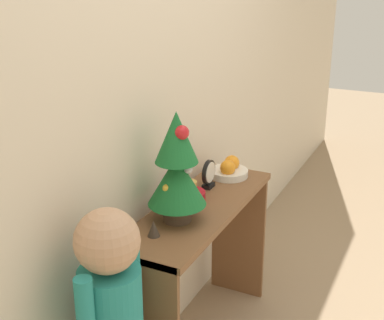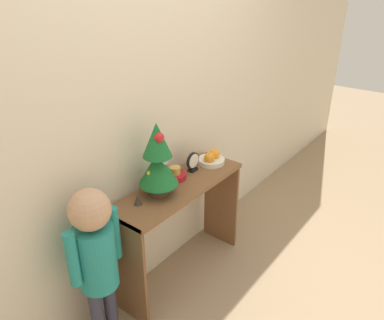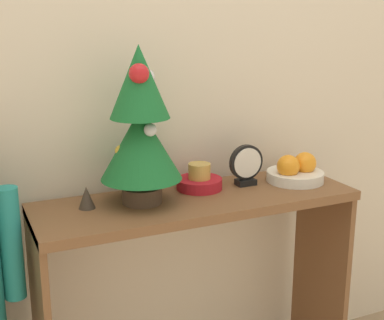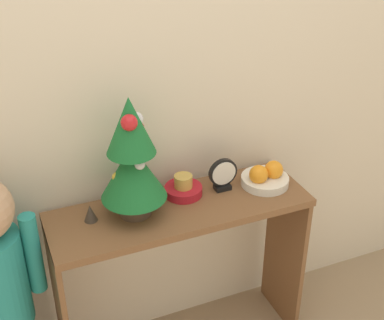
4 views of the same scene
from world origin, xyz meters
name	(u,v)px [view 1 (image 1 of 4)]	position (x,y,z in m)	size (l,w,h in m)	color
back_wall	(156,89)	(0.00, 0.37, 1.25)	(7.00, 0.05, 2.50)	beige
console_table	(199,242)	(0.00, 0.16, 0.56)	(1.02, 0.33, 0.74)	brown
mini_tree	(177,167)	(-0.17, 0.19, 0.98)	(0.24, 0.24, 0.47)	#4C3828
fruit_bowl	(229,170)	(0.38, 0.18, 0.78)	(0.19, 0.19, 0.10)	silver
singing_bowl	(189,193)	(0.04, 0.24, 0.77)	(0.15, 0.15, 0.09)	#AD1923
desk_clock	(209,174)	(0.20, 0.21, 0.81)	(0.12, 0.04, 0.14)	black
figurine	(154,229)	(-0.34, 0.20, 0.78)	(0.05, 0.05, 0.07)	#382D23
child_figure	(111,308)	(-0.70, 0.17, 0.65)	(0.34, 0.22, 1.02)	#38384C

